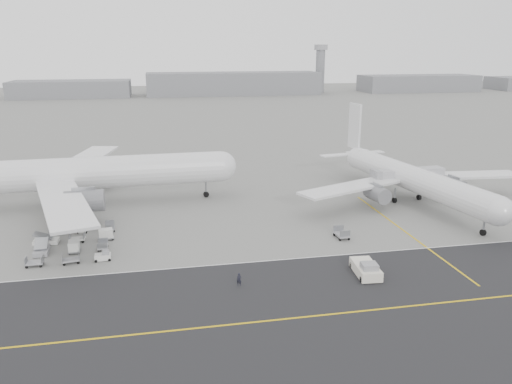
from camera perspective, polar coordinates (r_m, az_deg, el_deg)
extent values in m
plane|color=gray|center=(72.35, -3.22, -7.50)|extent=(700.00, 700.00, 0.00)
cube|color=#242427|center=(57.48, 4.46, -14.18)|extent=(220.00, 32.00, 0.02)
cube|color=gold|center=(57.47, 4.46, -14.16)|extent=(220.00, 0.30, 0.01)
cube|color=silver|center=(71.14, 1.06, -7.88)|extent=(220.00, 0.25, 0.01)
cube|color=gold|center=(85.68, 16.64, -4.33)|extent=(0.30, 40.00, 0.01)
cylinder|color=gray|center=(348.46, 7.34, 13.54)|extent=(6.00, 6.00, 28.00)
cube|color=#A1A1A6|center=(348.14, 7.43, 16.08)|extent=(7.00, 7.00, 3.50)
cylinder|color=white|center=(99.76, -19.21, 2.04)|extent=(53.20, 7.50, 6.08)
sphere|color=white|center=(100.07, -3.97, 2.96)|extent=(5.96, 5.96, 5.96)
cube|color=white|center=(84.79, -21.14, -1.08)|extent=(14.03, 29.79, 0.45)
cube|color=white|center=(115.60, -19.00, 3.51)|extent=(12.60, 29.83, 0.45)
cylinder|color=slate|center=(89.62, -18.98, -0.99)|extent=(6.57, 3.94, 3.77)
cylinder|color=slate|center=(110.78, -17.86, 2.29)|extent=(6.57, 3.94, 3.77)
cylinder|color=black|center=(101.10, -5.72, -0.27)|extent=(1.16, 0.53, 1.15)
cylinder|color=black|center=(97.99, -20.25, -1.75)|extent=(1.16, 0.53, 1.15)
cylinder|color=black|center=(104.92, -19.78, -0.55)|extent=(1.16, 0.53, 1.15)
cylinder|color=gray|center=(100.66, -5.74, 0.60)|extent=(0.36, 0.36, 3.19)
cylinder|color=white|center=(99.98, 17.57, 1.43)|extent=(11.24, 41.97, 4.78)
sphere|color=white|center=(85.13, 26.03, -1.98)|extent=(4.69, 4.69, 4.69)
cone|color=white|center=(117.47, 11.16, 4.18)|extent=(5.52, 8.72, 4.31)
cube|color=white|center=(116.74, 11.21, 7.40)|extent=(1.21, 4.60, 10.18)
cube|color=white|center=(116.00, 9.19, 4.19)|extent=(7.90, 3.45, 0.25)
cube|color=white|center=(120.27, 12.70, 4.42)|extent=(7.90, 3.45, 0.25)
cube|color=white|center=(93.97, 11.04, 0.60)|extent=(23.07, 13.63, 0.45)
cube|color=white|center=(108.86, 22.51, 1.78)|extent=(23.26, 7.07, 0.45)
cylinder|color=slate|center=(94.70, 13.68, -0.19)|extent=(3.72, 5.49, 2.97)
cylinder|color=slate|center=(105.09, 21.58, 0.73)|extent=(3.72, 5.49, 2.97)
cylinder|color=black|center=(88.13, 24.51, -4.23)|extent=(0.66, 1.10, 1.04)
cylinder|color=black|center=(100.63, 15.54, -0.91)|extent=(0.66, 1.10, 1.04)
cylinder|color=black|center=(103.99, 18.13, -0.57)|extent=(0.66, 1.10, 1.04)
cylinder|color=gray|center=(87.73, 24.60, -3.46)|extent=(0.36, 0.36, 2.51)
cube|color=silver|center=(68.42, 12.42, -8.60)|extent=(3.22, 5.94, 1.29)
cube|color=#A1A1A6|center=(66.91, 12.82, -8.30)|extent=(2.18, 2.01, 0.83)
cylinder|color=gray|center=(71.58, 11.51, -7.69)|extent=(0.34, 2.41, 0.15)
cylinder|color=black|center=(66.31, 12.02, -9.76)|extent=(0.44, 0.86, 0.83)
cylinder|color=black|center=(67.08, 13.99, -9.58)|extent=(0.44, 0.86, 0.83)
cylinder|color=black|center=(70.13, 10.88, -8.21)|extent=(0.44, 0.86, 0.83)
cylinder|color=black|center=(70.85, 12.76, -8.06)|extent=(0.44, 0.86, 0.83)
cylinder|color=gray|center=(108.45, 20.02, 0.72)|extent=(1.59, 1.59, 3.97)
cube|color=#A1A1A6|center=(108.87, 19.93, -0.11)|extent=(2.75, 2.75, 0.69)
cube|color=#B0B0B5|center=(104.04, 17.00, 1.84)|extent=(15.04, 3.80, 2.58)
cube|color=#A1A1A6|center=(100.49, 13.53, 1.61)|extent=(1.41, 3.25, 2.98)
cylinder|color=black|center=(110.35, 20.08, 0.06)|extent=(0.34, 0.61, 0.60)
imported|color=black|center=(63.90, -1.94, -9.97)|extent=(0.72, 0.56, 1.74)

